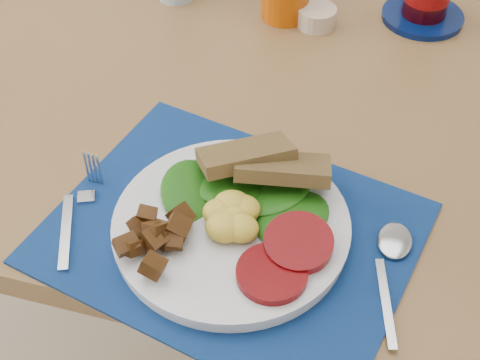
# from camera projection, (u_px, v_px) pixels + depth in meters

# --- Properties ---
(table) EXTENTS (1.40, 0.90, 0.75)m
(table) POSITION_uv_depth(u_px,v_px,m) (166.00, 98.00, 1.12)
(table) COLOR brown
(table) RESTS_ON ground
(placemat) EXTENTS (0.49, 0.42, 0.00)m
(placemat) POSITION_uv_depth(u_px,v_px,m) (231.00, 233.00, 0.81)
(placemat) COLOR black
(placemat) RESTS_ON table
(breakfast_plate) EXTENTS (0.28, 0.28, 0.07)m
(breakfast_plate) POSITION_uv_depth(u_px,v_px,m) (226.00, 223.00, 0.79)
(breakfast_plate) COLOR silver
(breakfast_plate) RESTS_ON placemat
(fork) EXTENTS (0.06, 0.17, 0.00)m
(fork) POSITION_uv_depth(u_px,v_px,m) (79.00, 209.00, 0.83)
(fork) COLOR #B2B5BA
(fork) RESTS_ON placemat
(spoon) EXTENTS (0.04, 0.18, 0.01)m
(spoon) POSITION_uv_depth(u_px,v_px,m) (392.00, 260.00, 0.78)
(spoon) COLOR #B2B5BA
(spoon) RESTS_ON placemat
(ramekin) EXTENTS (0.07, 0.07, 0.03)m
(ramekin) POSITION_uv_depth(u_px,v_px,m) (317.00, 17.00, 1.12)
(ramekin) COLOR #CBB095
(ramekin) RESTS_ON table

